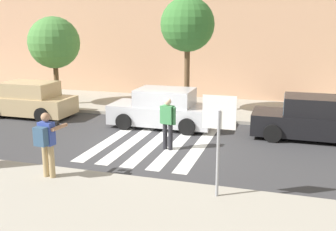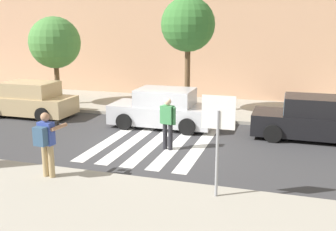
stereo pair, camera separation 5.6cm
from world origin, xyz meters
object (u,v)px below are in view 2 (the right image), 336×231
Objects in this scene: stop_sign at (218,124)px; street_tree_west at (55,43)px; parked_car_silver at (163,109)px; parked_car_black at (313,119)px; street_tree_center at (188,25)px; pedestrian_crossing at (168,121)px; photographer_with_backpack at (46,139)px; parked_car_tan at (29,100)px.

street_tree_west is (-9.47, 8.21, 1.27)m from stop_sign.
stop_sign reaches higher than parked_car_silver.
street_tree_west reaches higher than parked_car_black.
stop_sign is at bearing -70.85° from street_tree_center.
parked_car_silver and parked_car_black have the same top height.
stop_sign is at bearing -56.28° from pedestrian_crossing.
stop_sign is 1.38× the size of photographer_with_backpack.
parked_car_black is (11.88, 0.00, 0.00)m from parked_car_tan.
parked_car_black is 6.55m from street_tree_center.
pedestrian_crossing is 5.32m from parked_car_black.
pedestrian_crossing reaches higher than parked_car_silver.
stop_sign is at bearing -61.50° from parked_car_silver.
photographer_with_backpack reaches higher than parked_car_tan.
street_tree_west is (-5.06, 8.38, 1.97)m from photographer_with_backpack.
pedestrian_crossing is 0.42× the size of parked_car_silver.
photographer_with_backpack reaches higher than parked_car_black.
street_tree_west reaches higher than pedestrian_crossing.
pedestrian_crossing is 0.42× the size of parked_car_black.
parked_car_black is at bearing -10.27° from street_tree_west.
pedestrian_crossing is 0.34× the size of street_tree_center.
stop_sign reaches higher than pedestrian_crossing.
stop_sign is 4.13m from pedestrian_crossing.
stop_sign is at bearing -40.92° from street_tree_west.
photographer_with_backpack is 0.41× the size of street_tree_west.
photographer_with_backpack is 0.42× the size of parked_car_black.
street_tree_center reaches higher than street_tree_west.
parked_car_black is (5.63, -0.00, 0.00)m from parked_car_silver.
photographer_with_backpack reaches higher than parked_car_silver.
pedestrian_crossing is 0.41× the size of street_tree_west.
street_tree_west is (-7.23, 4.85, 2.17)m from pedestrian_crossing.
parked_car_silver is at bearing -100.19° from street_tree_center.
parked_car_black is (4.57, 2.71, -0.25)m from pedestrian_crossing.
street_tree_center reaches higher than pedestrian_crossing.
photographer_with_backpack is at bearing -100.10° from parked_car_silver.
pedestrian_crossing is 0.42× the size of parked_car_tan.
parked_car_tan is at bearing -92.32° from street_tree_west.
parked_car_tan is 0.96× the size of street_tree_west.
photographer_with_backpack is 1.00× the size of pedestrian_crossing.
street_tree_center is (6.66, 2.25, 3.25)m from parked_car_tan.
stop_sign reaches higher than parked_car_tan.
parked_car_black is 0.96× the size of street_tree_west.
street_tree_west is at bearing 160.90° from parked_car_silver.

